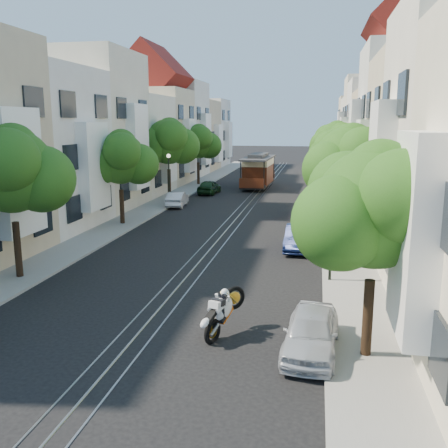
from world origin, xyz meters
The scene contains 26 objects.
ground centered at (0.00, 28.00, 0.00)m, with size 200.00×200.00×0.00m, color black.
sidewalk_east centered at (7.25, 28.00, 0.06)m, with size 2.50×80.00×0.12m, color gray.
sidewalk_west centered at (-7.25, 28.00, 0.06)m, with size 2.50×80.00×0.12m, color gray.
rail_left centered at (-0.55, 28.00, 0.01)m, with size 0.06×80.00×0.02m, color gray.
rail_slot centered at (0.00, 28.00, 0.01)m, with size 0.06×80.00×0.02m, color gray.
rail_right centered at (0.55, 28.00, 0.01)m, with size 0.06×80.00×0.02m, color gray.
lane_line centered at (0.00, 28.00, 0.00)m, with size 0.08×80.00×0.01m, color tan.
townhouses_east centered at (11.87, 27.91, 5.18)m, with size 7.75×72.00×12.00m.
townhouses_west centered at (-11.87, 27.91, 5.08)m, with size 7.75×72.00×11.76m.
tree_e_a centered at (7.26, -3.02, 4.40)m, with size 4.72×3.87×6.27m.
tree_e_b centered at (7.26, 8.98, 4.73)m, with size 4.93×4.08×6.68m.
tree_e_c centered at (7.26, 19.98, 4.60)m, with size 4.84×3.99×6.52m.
tree_e_d centered at (7.26, 30.98, 4.87)m, with size 5.01×4.16×6.85m.
tree_w_a centered at (-7.14, 1.98, 4.73)m, with size 4.93×4.08×6.68m.
tree_w_b centered at (-7.14, 13.98, 4.40)m, with size 4.72×3.87×6.27m.
tree_w_c centered at (-7.14, 24.98, 5.07)m, with size 5.13×4.28×7.09m.
tree_w_d centered at (-7.14, 35.98, 4.60)m, with size 4.84×3.99×6.52m.
lamp_east centered at (6.30, 4.00, 2.85)m, with size 0.32×0.32×4.16m.
lamp_west centered at (-6.30, 22.00, 2.85)m, with size 0.32×0.32×4.16m.
sportbike_rider centered at (2.73, -2.23, 0.87)m, with size 1.08×2.06×1.52m.
cable_car centered at (-0.50, 35.07, 1.92)m, with size 2.95×8.53×3.24m.
parked_car_e_near centered at (5.60, -2.97, 0.66)m, with size 1.57×3.89×1.33m, color #B0B5BD.
parked_car_e_mid centered at (4.74, 9.49, 0.65)m, with size 1.38×3.94×1.30m, color #0B1539.
parked_car_e_far centered at (5.60, 18.92, 0.66)m, with size 2.18×4.73×1.32m, color maroon.
parked_car_w_mid centered at (-5.60, 21.85, 0.61)m, with size 1.30×3.72×1.23m, color silver.
parked_car_w_far centered at (-4.56, 29.48, 0.67)m, with size 1.59×3.96×1.35m, color black.
Camera 1 is at (5.60, -17.17, 6.83)m, focal length 40.00 mm.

